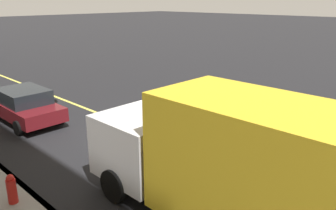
{
  "coord_description": "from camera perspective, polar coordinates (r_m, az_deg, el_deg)",
  "views": [
    {
      "loc": [
        -9.46,
        8.41,
        5.11
      ],
      "look_at": [
        -1.88,
        0.58,
        1.67
      ],
      "focal_mm": 36.0,
      "sensor_mm": 36.0,
      "label": 1
    }
  ],
  "objects": [
    {
      "name": "car_maroon",
      "position": [
        15.81,
        -23.21,
        0.07
      ],
      "size": [
        4.31,
        1.98,
        1.45
      ],
      "color": "#591116",
      "rests_on": "ground"
    },
    {
      "name": "fire_hydrant",
      "position": [
        9.62,
        -24.9,
        -13.14
      ],
      "size": [
        0.24,
        0.24,
        0.94
      ],
      "color": "red",
      "rests_on": "ground"
    },
    {
      "name": "lane_stripe_center",
      "position": [
        13.65,
        -3.99,
        -4.47
      ],
      "size": [
        80.0,
        0.16,
        0.01
      ],
      "primitive_type": "cube",
      "color": "#D8CC4C",
      "rests_on": "ground"
    },
    {
      "name": "curb_edge",
      "position": [
        11.16,
        -24.97,
        -11.06
      ],
      "size": [
        80.0,
        0.16,
        0.15
      ],
      "primitive_type": "cube",
      "color": "slate",
      "rests_on": "ground"
    },
    {
      "name": "truck_yellow",
      "position": [
        7.42,
        12.72,
        -10.39
      ],
      "size": [
        7.65,
        2.47,
        3.22
      ],
      "color": "silver",
      "rests_on": "ground"
    },
    {
      "name": "ground",
      "position": [
        13.65,
        -3.99,
        -4.49
      ],
      "size": [
        200.0,
        200.0,
        0.0
      ],
      "primitive_type": "plane",
      "color": "black"
    }
  ]
}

